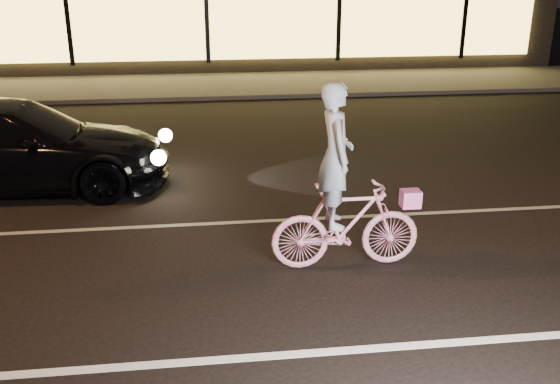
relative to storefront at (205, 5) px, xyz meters
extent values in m
plane|color=black|center=(0.00, -18.97, -2.15)|extent=(90.00, 90.00, 0.00)
cube|color=silver|center=(0.00, -20.47, -2.14)|extent=(60.00, 0.12, 0.01)
cube|color=gray|center=(0.00, -16.97, -2.14)|extent=(60.00, 0.10, 0.01)
cube|color=#383533|center=(0.00, -5.97, -2.09)|extent=(30.00, 4.00, 0.12)
cube|color=black|center=(0.00, 0.03, -0.15)|extent=(25.00, 8.00, 4.00)
cube|color=#EEC753|center=(0.00, -4.07, -0.55)|extent=(23.00, 0.15, 2.00)
cube|color=black|center=(-4.50, -4.15, -0.55)|extent=(0.15, 0.08, 2.20)
cube|color=black|center=(0.00, -4.15, -0.55)|extent=(0.15, 0.08, 2.20)
cube|color=black|center=(4.50, -4.15, -0.55)|extent=(0.15, 0.08, 2.20)
cube|color=black|center=(9.00, -4.15, -0.55)|extent=(0.15, 0.08, 2.20)
imported|color=#E52C66|center=(1.52, -18.59, -1.56)|extent=(1.94, 0.55, 1.17)
imported|color=white|center=(1.36, -18.59, -0.62)|extent=(0.44, 0.67, 1.83)
cube|color=#DE52A9|center=(2.36, -18.59, -1.24)|extent=(0.24, 0.20, 0.22)
imported|color=black|center=(-3.55, -14.94, -1.38)|extent=(5.39, 2.34, 1.54)
sphere|color=#FFF2BF|center=(-0.96, -14.31, -1.44)|extent=(0.26, 0.26, 0.26)
sphere|color=#FFF2BF|center=(-1.01, -15.73, -1.44)|extent=(0.26, 0.26, 0.26)
camera|label=1|loc=(-0.23, -25.79, 1.63)|focal=40.00mm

